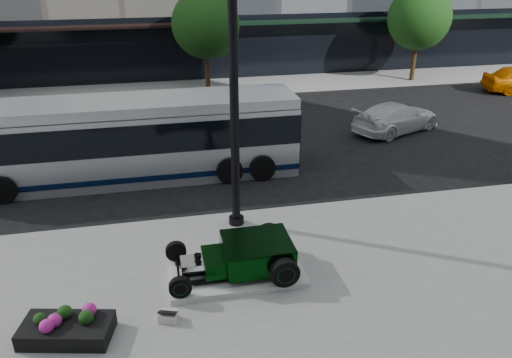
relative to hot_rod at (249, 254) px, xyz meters
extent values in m
plane|color=black|center=(0.22, 5.33, -0.70)|extent=(120.00, 120.00, 0.00)
cube|color=gray|center=(0.22, 19.33, -0.64)|extent=(70.00, 4.00, 0.12)
cube|color=black|center=(-9.78, 21.53, 1.30)|extent=(22.00, 0.50, 4.00)
cube|color=black|center=(13.22, 21.53, 1.30)|extent=(24.00, 0.50, 4.00)
cube|color=black|center=(-9.78, 20.93, 2.90)|extent=(22.00, 1.60, 0.15)
cube|color=black|center=(13.22, 20.93, 2.90)|extent=(24.00, 1.60, 0.15)
cylinder|color=black|center=(1.22, 18.33, 0.72)|extent=(0.28, 0.28, 2.60)
sphere|color=#0F3811|center=(1.22, 18.33, 3.22)|extent=(3.80, 3.80, 3.80)
sphere|color=#0F3811|center=(1.82, 18.63, 2.62)|extent=(2.60, 2.60, 2.60)
cylinder|color=black|center=(14.22, 18.33, 0.72)|extent=(0.28, 0.28, 2.60)
sphere|color=#0F3811|center=(14.22, 18.33, 3.22)|extent=(3.80, 3.80, 3.80)
sphere|color=#0F3811|center=(14.82, 18.63, 2.62)|extent=(2.60, 2.60, 2.60)
cube|color=silver|center=(-0.33, 0.00, -0.50)|extent=(3.40, 1.80, 0.15)
cube|color=black|center=(-0.33, -0.45, -0.33)|extent=(3.00, 0.08, 0.10)
cube|color=black|center=(-0.33, 0.45, -0.33)|extent=(3.00, 0.08, 0.10)
cube|color=black|center=(0.22, 0.00, 0.02)|extent=(1.70, 1.45, 0.62)
cube|color=black|center=(0.22, 0.00, 0.35)|extent=(1.70, 1.45, 0.06)
cube|color=black|center=(-0.88, 0.00, -0.10)|extent=(0.55, 1.05, 0.38)
cube|color=silver|center=(-1.43, 0.00, -0.15)|extent=(0.55, 0.55, 0.34)
cylinder|color=black|center=(-1.28, 0.00, 0.12)|extent=(0.18, 0.18, 0.10)
cylinder|color=black|center=(-1.78, 0.00, -0.27)|extent=(0.06, 1.55, 0.06)
cylinder|color=black|center=(0.72, -0.85, -0.07)|extent=(0.72, 0.24, 0.72)
cylinder|color=black|center=(0.72, -0.98, -0.07)|extent=(0.37, 0.02, 0.37)
torus|color=black|center=(0.72, -0.99, -0.07)|extent=(0.44, 0.02, 0.44)
cylinder|color=black|center=(0.72, 0.85, -0.07)|extent=(0.72, 0.24, 0.72)
cylinder|color=black|center=(0.72, 0.98, -0.07)|extent=(0.37, 0.02, 0.37)
torus|color=black|center=(0.72, 0.99, -0.07)|extent=(0.44, 0.02, 0.44)
cylinder|color=black|center=(-1.78, -0.78, -0.16)|extent=(0.54, 0.16, 0.54)
cylinder|color=black|center=(-1.78, -0.87, -0.16)|extent=(0.28, 0.02, 0.28)
torus|color=black|center=(-1.78, -0.88, -0.16)|extent=(0.34, 0.02, 0.34)
cylinder|color=black|center=(-1.78, 0.78, -0.16)|extent=(0.54, 0.16, 0.54)
cylinder|color=black|center=(-1.78, 0.87, -0.16)|extent=(0.28, 0.02, 0.28)
torus|color=black|center=(-1.78, 0.88, -0.16)|extent=(0.34, 0.02, 0.34)
cube|color=silver|center=(-2.11, -1.38, -0.47)|extent=(0.48, 0.42, 0.22)
cube|color=black|center=(-2.11, -1.38, -0.34)|extent=(0.47, 0.40, 0.15)
cylinder|color=black|center=(0.14, 2.62, 3.58)|extent=(0.25, 0.25, 8.31)
cylinder|color=black|center=(0.14, 2.62, -0.47)|extent=(0.46, 0.46, 0.21)
cube|color=black|center=(-4.25, -1.47, -0.39)|extent=(2.05, 1.34, 0.38)
sphere|color=#D3259E|center=(-4.91, -1.47, -0.09)|extent=(0.25, 0.25, 0.25)
sphere|color=#0F3811|center=(-4.65, -1.47, -0.09)|extent=(0.25, 0.25, 0.25)
sphere|color=#D3259E|center=(-4.39, -1.47, -0.09)|extent=(0.25, 0.25, 0.25)
sphere|color=#0F3811|center=(-4.12, -1.47, -0.09)|extent=(0.25, 0.25, 0.25)
sphere|color=#D3259E|center=(-3.86, -1.47, -0.09)|extent=(0.25, 0.25, 0.25)
sphere|color=#0F3811|center=(-3.59, -1.47, -0.09)|extent=(0.25, 0.25, 0.25)
cube|color=#B7BEC2|center=(-2.95, 7.08, 0.58)|extent=(12.00, 2.55, 2.55)
cube|color=#061739|center=(-2.95, 7.08, -0.28)|extent=(12.05, 2.60, 0.20)
cube|color=black|center=(-2.95, 7.08, 1.15)|extent=(12.05, 2.60, 1.05)
cube|color=#B7BEC2|center=(-2.95, 7.08, 2.05)|extent=(12.00, 2.40, 0.35)
cube|color=black|center=(3.08, 7.08, 0.85)|extent=(0.06, 2.30, 1.70)
cylinder|color=black|center=(-7.15, 5.78, -0.22)|extent=(0.96, 0.28, 0.96)
cylinder|color=black|center=(-7.15, 8.38, -0.22)|extent=(0.96, 0.28, 0.96)
cylinder|color=black|center=(0.45, 5.78, -0.22)|extent=(0.96, 0.28, 0.96)
cylinder|color=black|center=(0.45, 8.38, -0.22)|extent=(0.96, 0.28, 0.96)
cylinder|color=black|center=(1.65, 5.78, -0.22)|extent=(0.96, 0.28, 0.96)
cylinder|color=black|center=(1.65, 8.38, -0.22)|extent=(0.96, 0.28, 0.96)
imported|color=white|center=(8.88, 9.77, -0.04)|extent=(4.91, 3.46, 1.32)
camera|label=1|loc=(-2.03, -10.43, 7.00)|focal=35.00mm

